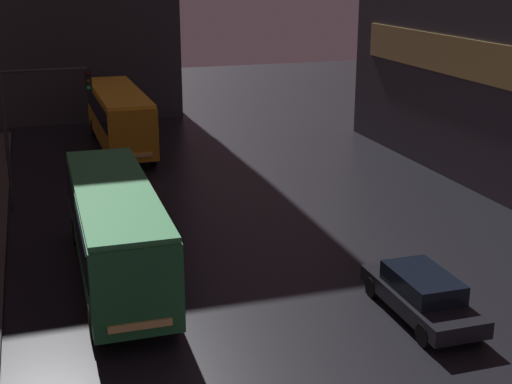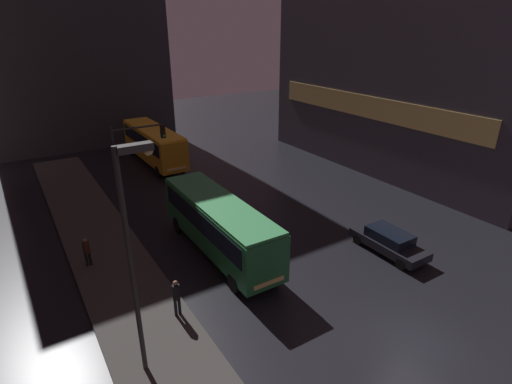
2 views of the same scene
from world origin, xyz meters
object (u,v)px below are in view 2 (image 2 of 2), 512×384
(pedestrian_mid, at_px, (176,295))
(street_lamp_sidewalk, at_px, (134,235))
(bus_near, at_px, (219,221))
(traffic_light_main, at_px, (134,153))
(pedestrian_near, at_px, (86,250))
(car_taxi, at_px, (389,241))
(bus_far, at_px, (154,142))

(pedestrian_mid, bearing_deg, street_lamp_sidewalk, -7.40)
(bus_near, xyz_separation_m, pedestrian_mid, (-4.19, -3.95, -0.78))
(traffic_light_main, bearing_deg, street_lamp_sidewalk, -105.94)
(bus_near, height_order, pedestrian_near, bus_near)
(car_taxi, bearing_deg, traffic_light_main, -52.02)
(car_taxi, xyz_separation_m, traffic_light_main, (-10.31, 13.37, 3.50))
(pedestrian_near, distance_m, pedestrian_mid, 6.84)
(bus_far, bearing_deg, car_taxi, 103.74)
(car_taxi, relative_size, pedestrian_mid, 2.52)
(bus_near, height_order, bus_far, bus_far)
(bus_near, distance_m, pedestrian_near, 7.19)
(car_taxi, distance_m, pedestrian_near, 16.76)
(bus_near, relative_size, bus_far, 0.97)
(bus_far, xyz_separation_m, street_lamp_sidewalk, (-8.51, -23.71, 3.75))
(street_lamp_sidewalk, bearing_deg, bus_far, 70.26)
(bus_far, height_order, pedestrian_near, bus_far)
(bus_near, relative_size, pedestrian_mid, 5.60)
(bus_near, distance_m, street_lamp_sidewalk, 9.49)
(pedestrian_mid, xyz_separation_m, street_lamp_sidewalk, (-1.99, -2.16, 4.61))
(pedestrian_mid, height_order, street_lamp_sidewalk, street_lamp_sidewalk)
(car_taxi, height_order, street_lamp_sidewalk, street_lamp_sidewalk)
(bus_far, distance_m, traffic_light_main, 10.62)
(pedestrian_mid, bearing_deg, bus_far, -161.67)
(pedestrian_near, relative_size, traffic_light_main, 0.27)
(bus_near, xyz_separation_m, pedestrian_near, (-6.72, 2.40, -0.88))
(bus_near, xyz_separation_m, traffic_light_main, (-2.09, 8.18, 2.22))
(pedestrian_mid, xyz_separation_m, traffic_light_main, (2.10, 12.13, 3.01))
(bus_near, relative_size, street_lamp_sidewalk, 1.17)
(traffic_light_main, distance_m, street_lamp_sidewalk, 14.95)
(bus_near, bearing_deg, car_taxi, 148.05)
(bus_far, xyz_separation_m, traffic_light_main, (-4.42, -9.42, 2.15))
(bus_far, relative_size, traffic_light_main, 1.70)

